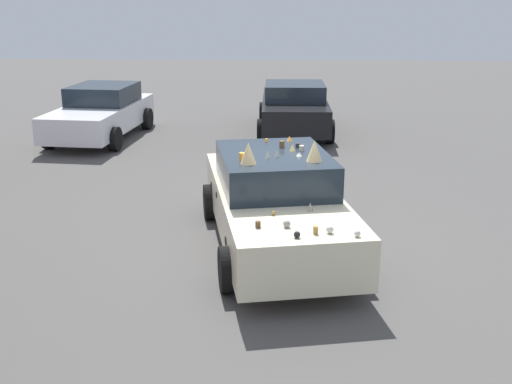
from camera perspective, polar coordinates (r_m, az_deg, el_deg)
The scene contains 4 objects.
ground_plane at distance 9.93m, azimuth 1.74°, elevation -4.98°, with size 60.00×60.00×0.00m, color #514F4C.
art_car_decorated at distance 9.69m, azimuth 1.75°, elevation -0.85°, with size 4.91×2.67×1.81m.
parked_sedan_behind_left at distance 18.10m, azimuth 3.52°, elevation 7.70°, with size 4.50×2.11×1.44m.
parked_sedan_far_left at distance 17.92m, azimuth -13.98°, elevation 7.08°, with size 4.59×2.29×1.44m.
Camera 1 is at (-9.18, -0.10, 3.80)m, focal length 43.76 mm.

